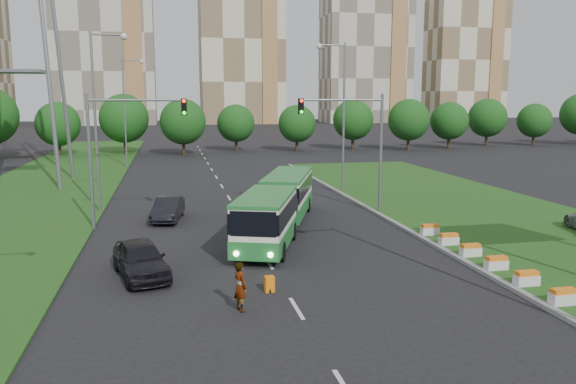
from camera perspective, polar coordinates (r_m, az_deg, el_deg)
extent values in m
plane|color=black|center=(27.50, 4.23, -6.80)|extent=(360.00, 360.00, 0.00)
cube|color=#234F16|center=(39.82, 19.19, -2.08)|extent=(14.00, 60.00, 0.15)
cube|color=gray|center=(36.75, 9.85, -2.61)|extent=(0.30, 60.00, 0.18)
cube|color=#234F16|center=(52.00, -23.53, 0.24)|extent=(12.00, 110.00, 0.10)
cylinder|color=gray|center=(38.12, 9.40, 3.79)|extent=(0.20, 0.20, 8.00)
cylinder|color=gray|center=(37.02, 5.53, 9.29)|extent=(5.50, 0.14, 0.14)
cube|color=black|center=(36.30, 1.32, 8.70)|extent=(0.32, 0.32, 1.00)
cylinder|color=gray|center=(34.84, -19.45, 2.85)|extent=(0.20, 0.20, 8.00)
cylinder|color=gray|center=(34.38, -15.18, 9.00)|extent=(5.50, 0.14, 0.14)
cube|color=black|center=(34.35, -10.52, 8.50)|extent=(0.32, 0.32, 1.00)
cube|color=beige|center=(177.16, -18.19, 14.97)|extent=(28.00, 15.00, 52.00)
cube|color=beige|center=(177.60, -4.78, 15.06)|extent=(25.00, 15.00, 50.00)
cube|color=beige|center=(186.78, 7.89, 14.27)|extent=(27.00, 15.00, 47.00)
cube|color=beige|center=(200.95, 17.54, 12.58)|extent=(24.00, 14.00, 40.00)
cube|color=white|center=(28.55, 0.32, -2.79)|extent=(2.32, 6.42, 2.51)
cube|color=white|center=(36.49, -2.42, -0.10)|extent=(2.32, 7.81, 2.51)
cylinder|color=black|center=(32.18, -1.10, -1.48)|extent=(2.32, 1.16, 2.32)
cube|color=#217330|center=(28.74, 0.32, -4.42)|extent=(2.40, 6.46, 0.88)
cube|color=#217330|center=(36.64, -2.41, -1.39)|extent=(2.40, 7.86, 0.88)
cube|color=black|center=(28.47, 0.32, -1.97)|extent=(2.40, 6.46, 0.98)
cube|color=black|center=(36.43, -2.42, 0.55)|extent=(2.40, 7.86, 0.98)
imported|color=black|center=(25.40, -14.74, -6.60)|extent=(2.99, 5.02, 1.60)
imported|color=black|center=(36.61, -12.10, -1.70)|extent=(2.26, 4.63, 1.46)
imported|color=gray|center=(20.81, -4.86, -9.54)|extent=(0.68, 0.80, 1.86)
cube|color=orange|center=(22.89, -1.90, -9.32)|extent=(0.38, 0.32, 0.64)
cylinder|color=black|center=(22.82, -1.83, -10.04)|extent=(0.04, 0.15, 0.15)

